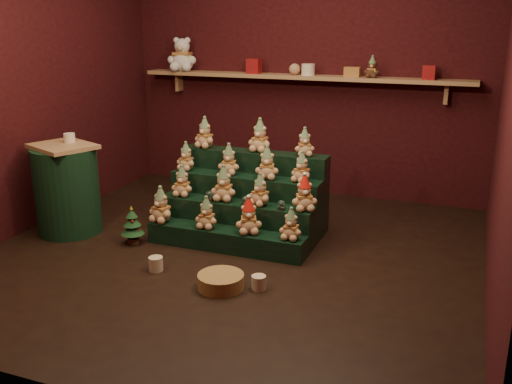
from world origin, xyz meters
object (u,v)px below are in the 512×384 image
at_px(snow_globe_a, 210,196).
at_px(side_table, 67,189).
at_px(mini_christmas_tree, 132,225).
at_px(mug_left, 156,264).
at_px(riser_tier_front, 226,239).
at_px(white_bear, 182,50).
at_px(brown_bear, 372,67).
at_px(mug_right, 259,283).
at_px(wicker_basket, 221,281).
at_px(snow_globe_b, 245,201).
at_px(snow_globe_c, 281,205).

relative_size(snow_globe_a, side_table, 0.12).
height_order(mini_christmas_tree, mug_left, mini_christmas_tree).
xyz_separation_m(snow_globe_a, mug_left, (-0.11, -0.75, -0.35)).
distance_m(riser_tier_front, mug_left, 0.68).
bearing_deg(side_table, white_bear, 105.86).
xyz_separation_m(mug_left, brown_bear, (1.18, 2.36, 1.37)).
relative_size(side_table, mug_left, 7.37).
distance_m(mini_christmas_tree, brown_bear, 2.85).
distance_m(mug_right, white_bear, 3.36).
distance_m(side_table, wicker_basket, 1.90).
relative_size(snow_globe_b, wicker_basket, 0.24).
relative_size(mini_christmas_tree, mug_right, 3.23).
height_order(wicker_basket, white_bear, white_bear).
relative_size(snow_globe_c, wicker_basket, 0.25).
height_order(riser_tier_front, side_table, side_table).
height_order(riser_tier_front, snow_globe_c, snow_globe_c).
height_order(snow_globe_a, brown_bear, brown_bear).
distance_m(snow_globe_a, wicker_basket, 1.04).
bearing_deg(snow_globe_b, snow_globe_a, 180.00).
relative_size(side_table, wicker_basket, 2.41).
distance_m(mug_left, white_bear, 2.96).
distance_m(snow_globe_c, wicker_basket, 0.93).
relative_size(snow_globe_c, white_bear, 0.18).
xyz_separation_m(side_table, white_bear, (0.21, 1.89, 1.15)).
distance_m(snow_globe_b, white_bear, 2.44).
relative_size(riser_tier_front, brown_bear, 6.60).
xyz_separation_m(snow_globe_b, snow_globe_c, (0.33, 0.00, 0.00)).
bearing_deg(side_table, wicker_basket, 4.84).
bearing_deg(wicker_basket, mini_christmas_tree, 154.62).
height_order(mug_right, brown_bear, brown_bear).
bearing_deg(mini_christmas_tree, snow_globe_b, 19.69).
bearing_deg(mug_right, brown_bear, 82.42).
height_order(snow_globe_c, mini_christmas_tree, snow_globe_c).
height_order(mini_christmas_tree, brown_bear, brown_bear).
bearing_deg(riser_tier_front, mug_left, -119.50).
xyz_separation_m(snow_globe_c, mug_right, (0.09, -0.77, -0.35)).
height_order(mug_left, brown_bear, brown_bear).
relative_size(snow_globe_b, mug_right, 0.76).
bearing_deg(snow_globe_b, white_bear, 131.56).
bearing_deg(white_bear, mug_right, -63.51).
relative_size(mug_right, wicker_basket, 0.31).
relative_size(side_table, mini_christmas_tree, 2.38).
xyz_separation_m(side_table, wicker_basket, (1.79, -0.56, -0.35)).
relative_size(riser_tier_front, wicker_basket, 4.10).
bearing_deg(snow_globe_a, snow_globe_c, 0.00).
distance_m(wicker_basket, brown_bear, 2.87).
relative_size(mug_right, white_bear, 0.23).
bearing_deg(white_bear, snow_globe_c, -53.87).
distance_m(side_table, mug_left, 1.32).
height_order(snow_globe_b, white_bear, white_bear).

